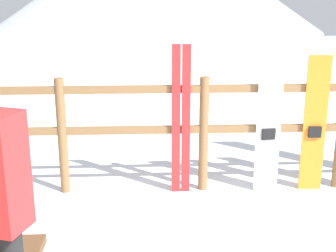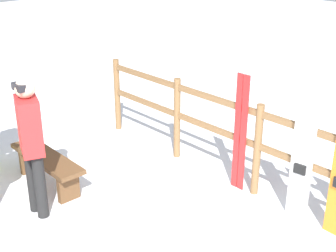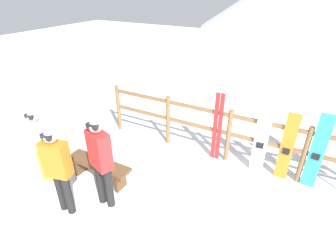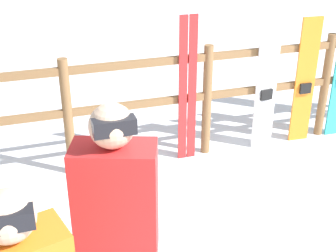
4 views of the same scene
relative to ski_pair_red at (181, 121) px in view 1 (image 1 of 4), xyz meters
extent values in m
cylinder|color=brown|center=(-1.25, 0.05, -0.17)|extent=(0.10, 0.10, 1.25)
cylinder|color=brown|center=(0.25, 0.05, -0.17)|extent=(0.10, 0.10, 1.25)
cube|color=brown|center=(0.25, 0.05, -0.11)|extent=(6.00, 0.05, 0.08)
cube|color=brown|center=(0.25, 0.05, 0.33)|extent=(6.00, 0.05, 0.08)
cube|color=red|center=(-0.05, 0.00, 0.00)|extent=(0.09, 0.02, 1.60)
cube|color=red|center=(0.05, 0.00, 0.00)|extent=(0.09, 0.02, 1.60)
cube|color=white|center=(0.93, 0.00, -0.08)|extent=(0.27, 0.05, 1.44)
cube|color=black|center=(0.93, -0.03, -0.15)|extent=(0.15, 0.05, 0.12)
cube|color=orange|center=(1.43, 0.00, -0.06)|extent=(0.24, 0.04, 1.48)
cube|color=black|center=(1.43, -0.03, -0.13)|extent=(0.14, 0.04, 0.12)
camera|label=1|loc=(-0.36, -4.70, 1.31)|focal=50.00mm
camera|label=2|loc=(3.48, -4.44, 2.41)|focal=50.00mm
camera|label=3|loc=(1.45, -4.85, 2.76)|focal=28.00mm
camera|label=4|loc=(-1.60, -4.30, 1.79)|focal=50.00mm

